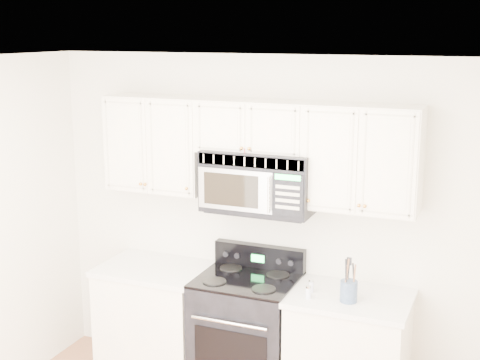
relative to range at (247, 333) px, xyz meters
The scene contains 9 objects.
room 1.65m from the range, 90.03° to the right, with size 3.51×3.51×2.61m.
base_cabinet_left 0.80m from the range, behind, with size 0.86×0.65×0.92m.
base_cabinet_right 0.80m from the range, ahead, with size 0.86×0.65×0.92m.
range is the anchor object (origin of this frame).
upper_cabinets 1.46m from the range, 90.30° to the left, with size 2.44×0.37×0.75m.
microwave 1.20m from the range, 60.05° to the left, with size 0.83×0.46×0.46m.
utensil_crock 0.97m from the range, ahead, with size 0.12×0.12×0.32m.
shaker_salt 0.71m from the range, ahead, with size 0.04×0.04×0.10m.
shaker_pepper 0.74m from the range, 17.11° to the right, with size 0.04×0.04×0.09m.
Camera 1 is at (1.77, -3.00, 2.78)m, focal length 50.00 mm.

